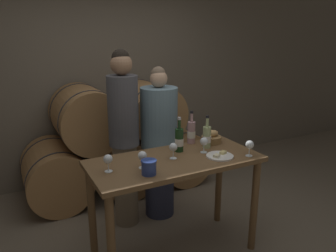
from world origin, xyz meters
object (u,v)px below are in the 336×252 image
Objects in this scene: wine_bottle_white at (207,137)px; wine_glass_far_left at (108,159)px; bread_basket at (211,138)px; wine_bottle_red at (179,140)px; tasting_table at (175,175)px; cheese_plate at (220,156)px; person_left at (124,137)px; blue_crock at (149,167)px; wine_glass_left at (142,156)px; wine_glass_far_right at (250,145)px; wine_bottle_rose at (191,132)px; wine_glass_center at (173,148)px; wine_glass_right at (204,142)px; person_right at (159,144)px.

wine_glass_far_left is (-0.96, -0.11, -0.00)m from wine_bottle_white.
wine_bottle_red is at bearing -169.37° from bread_basket.
cheese_plate is (0.35, -0.14, 0.15)m from tasting_table.
person_left reaches higher than blue_crock.
blue_crock is at bearing -37.04° from wine_glass_far_left.
wine_glass_left is at bearing 87.72° from blue_crock.
cheese_plate is 0.27m from wine_glass_far_right.
blue_crock is at bearing -144.00° from wine_bottle_rose.
wine_bottle_white is 0.77m from blue_crock.
wine_glass_center is (-0.37, 0.15, 0.09)m from cheese_plate.
wine_glass_far_left is at bearing 168.62° from wine_glass_far_right.
blue_crock is 0.86× the size of wine_glass_right.
tasting_table is at bearing -157.15° from bread_basket.
person_left reaches higher than person_right.
cheese_plate is at bearing -86.54° from wine_bottle_rose.
wine_glass_right is at bearing 0.92° from wine_glass_far_left.
wine_glass_center is at bearing 139.04° from tasting_table.
cheese_plate is (0.03, -0.42, -0.10)m from wine_bottle_rose.
bread_basket is (0.83, 0.40, -0.02)m from blue_crock.
person_right is 1.01m from blue_crock.
wine_glass_left is at bearing -155.82° from wine_bottle_red.
wine_glass_far_left is (-0.57, 0.00, 0.24)m from tasting_table.
person_left is at bearing 106.62° from tasting_table.
wine_glass_far_right is (0.79, -0.91, 0.07)m from person_left.
tasting_table is 0.43m from blue_crock.
cheese_plate is 1.68× the size of wine_glass_center.
wine_bottle_red is at bearing -145.45° from wine_bottle_rose.
person_right is 5.35× the size of wine_bottle_white.
wine_bottle_white reaches higher than wine_glass_center.
person_left is at bearing 146.88° from bread_basket.
cheese_plate is 1.68× the size of wine_glass_left.
person_right reaches higher than wine_glass_far_left.
person_right is at bearing 110.99° from wine_bottle_rose.
wine_glass_left is at bearing -162.01° from bread_basket.
blue_crock is at bearing 177.18° from wine_glass_far_right.
wine_glass_left is at bearing -167.91° from wine_glass_center.
wine_glass_center and wine_glass_far_right have the same top height.
wine_glass_left is (-0.71, -0.17, -0.00)m from wine_bottle_white.
wine_glass_left is (0.01, 0.13, 0.04)m from blue_crock.
wine_glass_right is at bearing -80.22° from person_right.
blue_crock is 0.68m from cheese_plate.
wine_glass_center is at bearing -134.88° from wine_bottle_red.
cheese_plate is at bearing -77.85° from person_right.
wine_glass_right is (0.11, -0.66, 0.20)m from person_right.
wine_bottle_red is 2.64× the size of blue_crock.
person_left is at bearing 120.61° from wine_bottle_red.
cheese_plate is (0.56, -0.81, -0.01)m from person_left.
wine_glass_far_left is (-0.69, -0.14, -0.01)m from wine_bottle_red.
person_left is at bearing 179.96° from person_right.
wine_bottle_white reaches higher than wine_glass_far_left.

